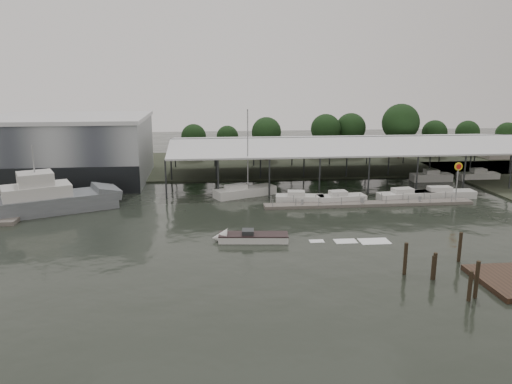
{
  "coord_description": "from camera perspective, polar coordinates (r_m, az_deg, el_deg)",
  "views": [
    {
      "loc": [
        -6.4,
        -52.11,
        16.98
      ],
      "look_at": [
        -0.21,
        8.59,
        2.5
      ],
      "focal_mm": 35.0,
      "sensor_mm": 36.0,
      "label": 1
    }
  ],
  "objects": [
    {
      "name": "white_sailboat",
      "position": [
        70.98,
        -1.37,
        0.04
      ],
      "size": [
        9.31,
        6.06,
        12.47
      ],
      "rotation": [
        0.0,
        0.0,
        0.42
      ],
      "color": "silver",
      "rests_on": "ground"
    },
    {
      "name": "grey_trawler",
      "position": [
        67.92,
        -22.75,
        -0.82
      ],
      "size": [
        18.04,
        11.65,
        8.84
      ],
      "rotation": [
        0.0,
        0.0,
        0.41
      ],
      "color": "slate",
      "rests_on": "ground"
    },
    {
      "name": "moored_cruiser_2",
      "position": [
        71.93,
        16.68,
        -0.38
      ],
      "size": [
        8.12,
        3.25,
        1.7
      ],
      "rotation": [
        0.0,
        0.0,
        0.14
      ],
      "color": "silver",
      "rests_on": "ground"
    },
    {
      "name": "horizon_tree_line",
      "position": [
        104.38,
        11.64,
        7.02
      ],
      "size": [
        70.64,
        11.08,
        11.22
      ],
      "color": "#311E15",
      "rests_on": "ground"
    },
    {
      "name": "storage_warehouse",
      "position": [
        85.65,
        -20.43,
        4.67
      ],
      "size": [
        24.5,
        20.5,
        10.5
      ],
      "color": "#989EA2",
      "rests_on": "ground"
    },
    {
      "name": "land_strip_far",
      "position": [
        95.83,
        -1.9,
        3.2
      ],
      "size": [
        140.0,
        30.0,
        0.3
      ],
      "color": "#323629",
      "rests_on": "ground"
    },
    {
      "name": "ground",
      "position": [
        55.18,
        1.13,
        -4.57
      ],
      "size": [
        200.0,
        200.0,
        0.0
      ],
      "primitive_type": "plane",
      "color": "black",
      "rests_on": "ground"
    },
    {
      "name": "moored_cruiser_0",
      "position": [
        67.5,
        4.97,
        -0.74
      ],
      "size": [
        6.72,
        3.14,
        1.7
      ],
      "rotation": [
        0.0,
        0.0,
        -0.15
      ],
      "color": "silver",
      "rests_on": "ground"
    },
    {
      "name": "speedboat_underway",
      "position": [
        52.05,
        -1.01,
        -5.24
      ],
      "size": [
        18.87,
        4.04,
        2.0
      ],
      "rotation": [
        0.0,
        0.0,
        3.04
      ],
      "color": "silver",
      "rests_on": "ground"
    },
    {
      "name": "moored_cruiser_1",
      "position": [
        68.32,
        9.69,
        -0.71
      ],
      "size": [
        6.66,
        2.87,
        1.7
      ],
      "rotation": [
        0.0,
        0.0,
        0.11
      ],
      "color": "silver",
      "rests_on": "ground"
    },
    {
      "name": "floating_dock",
      "position": [
        67.8,
        12.78,
        -1.32
      ],
      "size": [
        28.0,
        2.0,
        1.4
      ],
      "color": "slate",
      "rests_on": "ground"
    },
    {
      "name": "shell_fuel_sign",
      "position": [
        71.72,
        22.07,
        1.87
      ],
      "size": [
        1.1,
        0.18,
        5.55
      ],
      "color": "gray",
      "rests_on": "ground"
    },
    {
      "name": "trawler_dock",
      "position": [
        72.17,
        -24.73,
        -1.31
      ],
      "size": [
        3.0,
        18.0,
        0.5
      ],
      "color": "slate",
      "rests_on": "ground"
    },
    {
      "name": "mooring_pilings",
      "position": [
        45.08,
        20.89,
        -8.31
      ],
      "size": [
        6.53,
        8.25,
        3.63
      ],
      "color": "#2E2417",
      "rests_on": "ground"
    },
    {
      "name": "covered_boat_shed",
      "position": [
        84.16,
        10.43,
        5.72
      ],
      "size": [
        58.24,
        24.0,
        6.96
      ],
      "color": "silver",
      "rests_on": "ground"
    },
    {
      "name": "moored_cruiser_3",
      "position": [
        74.62,
        20.5,
        -0.18
      ],
      "size": [
        9.03,
        2.25,
        1.7
      ],
      "rotation": [
        0.0,
        0.0,
        -0.01
      ],
      "color": "silver",
      "rests_on": "ground"
    }
  ]
}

